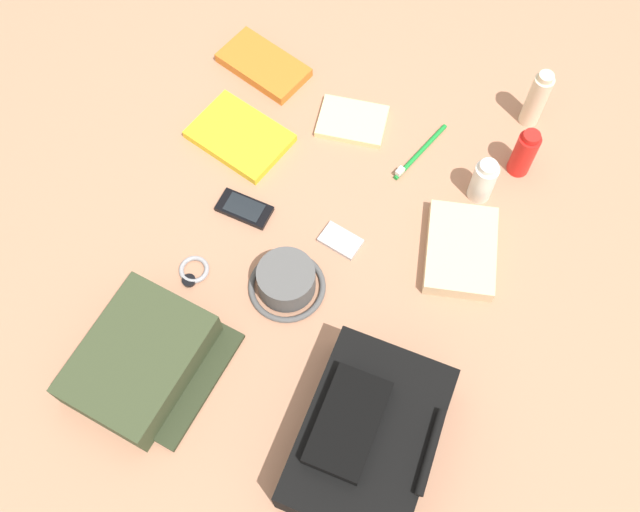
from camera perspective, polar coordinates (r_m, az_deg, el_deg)
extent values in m
cube|color=tan|center=(1.50, 0.00, -0.85)|extent=(2.64, 2.02, 0.02)
cube|color=black|center=(1.33, 3.76, -14.12)|extent=(0.34, 0.24, 0.11)
cube|color=black|center=(1.26, 2.22, -12.94)|extent=(0.18, 0.11, 0.03)
cylinder|color=black|center=(1.27, 8.68, -14.98)|extent=(0.15, 0.02, 0.02)
cube|color=#384228|center=(1.42, -13.99, -7.90)|extent=(0.29, 0.24, 0.08)
cube|color=#2C3520|center=(1.42, -9.77, -9.83)|extent=(0.26, 0.11, 0.01)
cylinder|color=#555555|center=(1.43, -2.66, -1.87)|extent=(0.12, 0.12, 0.06)
torus|color=#555555|center=(1.46, -2.61, -2.39)|extent=(0.16, 0.16, 0.01)
cylinder|color=beige|center=(1.68, 16.60, 11.62)|extent=(0.04, 0.04, 0.14)
cylinder|color=beige|center=(1.63, 17.33, 13.25)|extent=(0.03, 0.03, 0.01)
cylinder|color=red|center=(1.61, 15.70, 7.71)|extent=(0.05, 0.05, 0.11)
cylinder|color=red|center=(1.56, 16.28, 8.98)|extent=(0.04, 0.04, 0.01)
cylinder|color=white|center=(1.56, 12.67, 5.71)|extent=(0.05, 0.05, 0.10)
cylinder|color=white|center=(1.51, 13.10, 6.83)|extent=(0.04, 0.04, 0.01)
cube|color=orange|center=(1.76, -4.46, 14.71)|extent=(0.18, 0.23, 0.02)
cube|color=white|center=(1.76, -4.45, 14.64)|extent=(0.17, 0.22, 0.02)
cube|color=yellow|center=(1.65, -6.31, 9.33)|extent=(0.20, 0.24, 0.02)
cube|color=white|center=(1.65, -6.30, 9.28)|extent=(0.19, 0.23, 0.01)
cube|color=black|center=(1.55, -5.96, 3.71)|extent=(0.07, 0.12, 0.01)
cube|color=black|center=(1.54, -5.98, 3.83)|extent=(0.05, 0.08, 0.00)
cube|color=#B7B7BC|center=(1.51, 1.63, 1.22)|extent=(0.07, 0.09, 0.01)
cylinder|color=silver|center=(1.51, 1.10, 1.48)|extent=(0.03, 0.03, 0.00)
torus|color=#99999E|center=(1.50, -9.85, -1.05)|extent=(0.06, 0.06, 0.01)
cylinder|color=black|center=(1.49, -10.25, -1.91)|extent=(0.03, 0.03, 0.01)
cylinder|color=#198C33|center=(1.63, 7.91, 8.12)|extent=(0.17, 0.07, 0.01)
cube|color=white|center=(1.59, 6.30, 6.63)|extent=(0.02, 0.02, 0.01)
cube|color=beige|center=(1.66, 2.54, 10.52)|extent=(0.13, 0.16, 0.02)
cube|color=beige|center=(1.51, 11.00, 0.46)|extent=(0.22, 0.18, 0.04)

